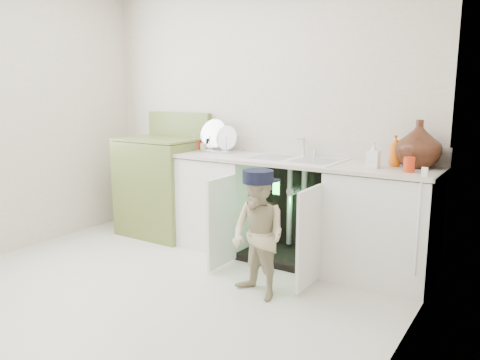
% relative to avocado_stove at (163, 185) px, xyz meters
% --- Properties ---
extents(ground, '(3.50, 3.50, 0.00)m').
position_rel_avocado_stove_xyz_m(ground, '(0.94, -1.18, -0.52)').
color(ground, beige).
rests_on(ground, ground).
extents(room_shell, '(6.00, 5.50, 1.26)m').
position_rel_avocado_stove_xyz_m(room_shell, '(0.94, -1.18, 0.73)').
color(room_shell, '#BFB4A3').
rests_on(room_shell, ground).
extents(counter_run, '(2.44, 1.02, 1.27)m').
position_rel_avocado_stove_xyz_m(counter_run, '(1.53, 0.03, -0.04)').
color(counter_run, white).
rests_on(counter_run, ground).
extents(avocado_stove, '(0.81, 0.65, 1.26)m').
position_rel_avocado_stove_xyz_m(avocado_stove, '(0.00, 0.00, 0.00)').
color(avocado_stove, olive).
rests_on(avocado_stove, ground).
extents(repair_worker, '(0.53, 0.73, 0.93)m').
position_rel_avocado_stove_xyz_m(repair_worker, '(1.64, -0.81, -0.05)').
color(repair_worker, '#BCB087').
rests_on(repair_worker, ground).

